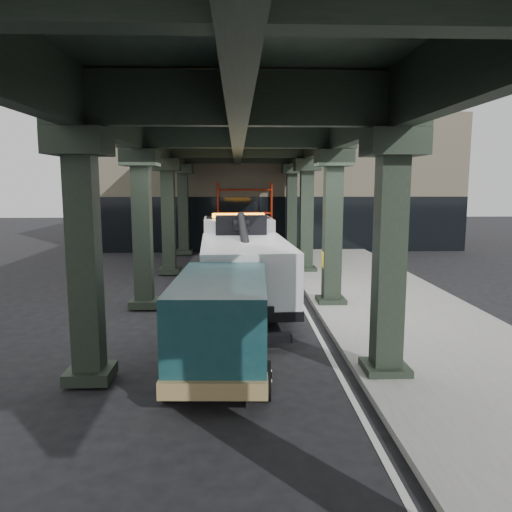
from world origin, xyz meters
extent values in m
plane|color=black|center=(0.00, 0.00, 0.00)|extent=(90.00, 90.00, 0.00)
cube|color=gray|center=(4.50, 2.00, 0.07)|extent=(5.00, 40.00, 0.15)
cube|color=silver|center=(1.70, 2.00, 0.01)|extent=(0.12, 38.00, 0.01)
cube|color=black|center=(2.60, -4.00, 2.50)|extent=(0.55, 0.55, 5.00)
cube|color=black|center=(2.60, -4.00, 4.75)|extent=(1.10, 1.10, 0.50)
cube|color=black|center=(2.60, -4.00, 0.18)|extent=(0.90, 0.90, 0.24)
cube|color=black|center=(2.60, 2.00, 2.50)|extent=(0.55, 0.55, 5.00)
cube|color=black|center=(2.60, 2.00, 4.75)|extent=(1.10, 1.10, 0.50)
cube|color=black|center=(2.60, 2.00, 0.18)|extent=(0.90, 0.90, 0.24)
cube|color=black|center=(2.60, 8.00, 2.50)|extent=(0.55, 0.55, 5.00)
cube|color=black|center=(2.60, 8.00, 4.75)|extent=(1.10, 1.10, 0.50)
cube|color=black|center=(2.60, 8.00, 0.18)|extent=(0.90, 0.90, 0.24)
cube|color=black|center=(2.60, 14.00, 2.50)|extent=(0.55, 0.55, 5.00)
cube|color=black|center=(2.60, 14.00, 4.75)|extent=(1.10, 1.10, 0.50)
cube|color=black|center=(2.60, 14.00, 0.18)|extent=(0.90, 0.90, 0.24)
cube|color=black|center=(-3.40, -4.00, 2.50)|extent=(0.55, 0.55, 5.00)
cube|color=black|center=(-3.40, -4.00, 4.75)|extent=(1.10, 1.10, 0.50)
cube|color=black|center=(-3.40, -4.00, 0.18)|extent=(0.90, 0.90, 0.24)
cube|color=black|center=(-3.40, 2.00, 2.50)|extent=(0.55, 0.55, 5.00)
cube|color=black|center=(-3.40, 2.00, 4.75)|extent=(1.10, 1.10, 0.50)
cube|color=black|center=(-3.40, 2.00, 0.18)|extent=(0.90, 0.90, 0.24)
cube|color=black|center=(-3.40, 8.00, 2.50)|extent=(0.55, 0.55, 5.00)
cube|color=black|center=(-3.40, 8.00, 4.75)|extent=(1.10, 1.10, 0.50)
cube|color=black|center=(-3.40, 8.00, 0.18)|extent=(0.90, 0.90, 0.24)
cube|color=black|center=(-3.40, 14.00, 2.50)|extent=(0.55, 0.55, 5.00)
cube|color=black|center=(-3.40, 14.00, 4.75)|extent=(1.10, 1.10, 0.50)
cube|color=black|center=(-3.40, 14.00, 0.18)|extent=(0.90, 0.90, 0.24)
cube|color=black|center=(2.60, 2.00, 5.55)|extent=(0.35, 32.00, 1.10)
cube|color=black|center=(-3.40, 2.00, 5.55)|extent=(0.35, 32.00, 1.10)
cube|color=black|center=(-0.40, 2.00, 5.55)|extent=(0.35, 32.00, 1.10)
cube|color=black|center=(-0.40, 2.00, 6.25)|extent=(7.40, 32.00, 0.30)
cube|color=#C6B793|center=(2.00, 20.00, 4.00)|extent=(22.00, 10.00, 8.00)
cylinder|color=red|center=(-1.50, 14.90, 2.00)|extent=(0.08, 0.08, 4.00)
cylinder|color=red|center=(-1.50, 14.10, 2.00)|extent=(0.08, 0.08, 4.00)
cylinder|color=red|center=(1.50, 14.90, 2.00)|extent=(0.08, 0.08, 4.00)
cylinder|color=red|center=(1.50, 14.10, 2.00)|extent=(0.08, 0.08, 4.00)
cylinder|color=red|center=(0.00, 14.90, 1.00)|extent=(3.00, 0.08, 0.08)
cylinder|color=red|center=(0.00, 14.90, 2.30)|extent=(3.00, 0.08, 0.08)
cylinder|color=red|center=(0.00, 14.90, 3.60)|extent=(3.00, 0.08, 0.08)
cube|color=black|center=(-0.26, 2.50, 0.76)|extent=(1.50, 8.19, 0.27)
cube|color=white|center=(-0.40, 5.27, 1.68)|extent=(2.68, 2.73, 1.95)
cube|color=white|center=(-0.46, 6.40, 1.14)|extent=(2.59, 0.89, 0.98)
cube|color=black|center=(-0.41, 5.54, 2.23)|extent=(2.46, 1.53, 0.92)
cube|color=white|center=(-0.19, 1.25, 1.47)|extent=(2.88, 5.56, 1.52)
cube|color=orange|center=(-0.39, 5.05, 2.77)|extent=(1.97, 0.40, 0.17)
cube|color=black|center=(-0.30, 3.42, 2.55)|extent=(1.77, 0.74, 0.65)
cylinder|color=black|center=(-0.20, 1.47, 2.28)|extent=(0.45, 3.81, 1.46)
cube|color=black|center=(-0.05, -1.51, 0.38)|extent=(0.40, 1.53, 0.20)
cube|color=black|center=(-0.01, -2.27, 0.33)|extent=(1.75, 0.36, 0.20)
cylinder|color=black|center=(-1.61, 5.53, 0.60)|extent=(0.44, 1.21, 1.19)
cylinder|color=silver|center=(-1.61, 5.53, 0.60)|extent=(0.46, 0.68, 0.66)
cylinder|color=black|center=(0.78, 5.65, 0.60)|extent=(0.44, 1.21, 1.19)
cylinder|color=silver|center=(0.78, 5.65, 0.60)|extent=(0.46, 0.68, 0.66)
cylinder|color=black|center=(-1.43, 1.95, 0.60)|extent=(0.44, 1.21, 1.19)
cylinder|color=silver|center=(-1.43, 1.95, 0.60)|extent=(0.46, 0.68, 0.66)
cylinder|color=black|center=(0.96, 2.07, 0.60)|extent=(0.44, 1.21, 1.19)
cylinder|color=silver|center=(0.96, 2.07, 0.60)|extent=(0.46, 0.68, 0.66)
cylinder|color=black|center=(-1.35, 0.54, 0.60)|extent=(0.44, 1.21, 1.19)
cylinder|color=silver|center=(-1.35, 0.54, 0.60)|extent=(0.46, 0.68, 0.66)
cylinder|color=black|center=(1.03, 0.66, 0.60)|extent=(0.44, 1.21, 1.19)
cylinder|color=silver|center=(1.03, 0.66, 0.60)|extent=(0.46, 0.68, 0.66)
cube|color=#11383D|center=(-0.67, -1.17, 0.84)|extent=(1.85, 1.05, 0.79)
cube|color=#11383D|center=(-0.77, -3.60, 1.19)|extent=(2.02, 4.05, 1.72)
cube|color=#9C824F|center=(-0.76, -3.24, 0.49)|extent=(2.10, 5.02, 0.31)
cube|color=black|center=(-0.68, -1.52, 1.54)|extent=(1.74, 0.45, 0.74)
cube|color=black|center=(-0.76, -3.33, 1.63)|extent=(2.01, 3.25, 0.49)
cube|color=silver|center=(-0.65, -0.70, 0.49)|extent=(1.77, 0.18, 0.26)
cylinder|color=black|center=(-1.55, -1.18, 0.37)|extent=(0.28, 0.75, 0.74)
cylinder|color=silver|center=(-1.55, -1.18, 0.37)|extent=(0.30, 0.42, 0.41)
cylinder|color=black|center=(0.21, -1.25, 0.37)|extent=(0.28, 0.75, 0.74)
cylinder|color=silver|center=(0.21, -1.25, 0.37)|extent=(0.30, 0.42, 0.41)
cylinder|color=black|center=(-1.71, -4.88, 0.37)|extent=(0.28, 0.75, 0.74)
cylinder|color=silver|center=(-1.71, -4.88, 0.37)|extent=(0.30, 0.42, 0.41)
cylinder|color=black|center=(0.05, -4.96, 0.37)|extent=(0.28, 0.75, 0.74)
cylinder|color=silver|center=(0.05, -4.96, 0.37)|extent=(0.30, 0.42, 0.41)
camera|label=1|loc=(-0.42, -13.71, 3.98)|focal=35.00mm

